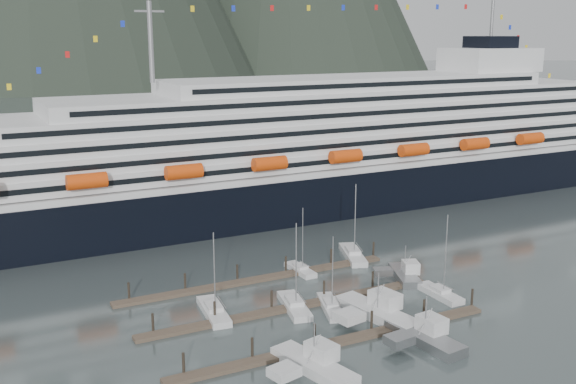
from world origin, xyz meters
name	(u,v)px	position (x,y,z in m)	size (l,w,h in m)	color
ground	(332,310)	(0.00, 0.00, 0.00)	(1600.00, 1600.00, 0.00)	#424E4E
cruise_ship	(323,155)	(30.03, 54.94, 12.04)	(210.00, 30.40, 50.30)	black
dock_near	(339,341)	(-4.93, -9.95, 0.31)	(48.18, 2.28, 3.20)	brown
dock_mid	(293,307)	(-4.93, 3.05, 0.31)	(48.18, 2.28, 3.20)	brown
dock_far	(257,279)	(-4.93, 16.05, 0.31)	(48.18, 2.28, 3.20)	brown
sailboat_b	(214,312)	(-16.31, 6.37, 0.42)	(4.09, 10.97, 13.31)	silver
sailboat_c	(294,306)	(-4.89, 2.80, 0.43)	(4.99, 10.70, 14.11)	silver
sailboat_d	(331,307)	(-0.17, 0.15, 0.39)	(5.28, 10.05, 12.02)	silver
sailboat_f	(300,270)	(3.43, 16.39, 0.40)	(2.42, 7.81, 11.95)	silver
sailboat_g	(353,255)	(15.70, 18.88, 0.44)	(6.73, 12.01, 14.56)	silver
sailboat_h	(440,294)	(17.64, -3.20, 0.43)	(2.65, 8.96, 13.86)	silver
trawler_a	(313,365)	(-11.66, -15.03, 0.88)	(9.70, 13.01, 6.89)	silver
trawler_c	(377,312)	(4.23, -5.44, 0.94)	(10.81, 15.11, 7.51)	silver
trawler_d	(424,336)	(5.20, -15.02, 0.91)	(9.18, 12.36, 7.18)	gray
trawler_e	(404,274)	(17.30, 5.60, 0.84)	(8.56, 10.31, 6.34)	gray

